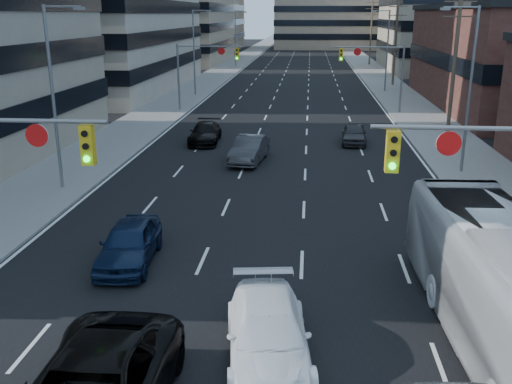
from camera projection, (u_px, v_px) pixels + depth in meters
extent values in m
cube|color=black|center=(302.00, 52.00, 132.66)|extent=(18.00, 300.00, 0.02)
cube|color=slate|center=(253.00, 52.00, 133.65)|extent=(5.00, 300.00, 0.15)
cube|color=slate|center=(352.00, 52.00, 131.63)|extent=(5.00, 300.00, 0.15)
cube|color=gray|center=(169.00, 17.00, 103.88)|extent=(20.00, 30.00, 16.00)
cube|color=gray|center=(460.00, 24.00, 88.46)|extent=(22.00, 28.00, 14.00)
cube|color=#ADA089|center=(191.00, 8.00, 141.64)|extent=(24.00, 24.00, 20.00)
cube|color=gray|center=(445.00, 26.00, 128.05)|extent=(22.00, 22.00, 12.00)
cube|color=gold|center=(88.00, 145.00, 15.56)|extent=(0.35, 0.28, 1.10)
cylinder|color=black|center=(84.00, 134.00, 15.31)|extent=(0.18, 0.06, 0.18)
cylinder|color=black|center=(86.00, 146.00, 15.41)|extent=(0.18, 0.06, 0.18)
cylinder|color=#0CE526|center=(87.00, 159.00, 15.52)|extent=(0.18, 0.06, 0.18)
cylinder|color=white|center=(37.00, 135.00, 15.58)|extent=(0.64, 0.06, 0.64)
cylinder|color=slate|center=(501.00, 129.00, 14.41)|extent=(6.50, 0.12, 0.12)
cube|color=gold|center=(392.00, 152.00, 14.84)|extent=(0.35, 0.28, 1.10)
cylinder|color=black|center=(394.00, 140.00, 14.59)|extent=(0.18, 0.06, 0.18)
cylinder|color=black|center=(393.00, 153.00, 14.69)|extent=(0.18, 0.06, 0.18)
cylinder|color=#0CE526|center=(392.00, 166.00, 14.79)|extent=(0.18, 0.06, 0.18)
cylinder|color=white|center=(449.00, 143.00, 14.62)|extent=(0.64, 0.06, 0.64)
cylinder|color=slate|center=(178.00, 78.00, 51.88)|extent=(0.18, 0.18, 6.00)
cylinder|color=slate|center=(210.00, 46.00, 50.78)|extent=(6.00, 0.12, 0.12)
cube|color=gold|center=(237.00, 54.00, 50.76)|extent=(0.35, 0.28, 1.10)
cylinder|color=black|center=(237.00, 50.00, 50.51)|extent=(0.18, 0.06, 0.18)
cylinder|color=black|center=(237.00, 54.00, 50.61)|extent=(0.18, 0.06, 0.18)
cylinder|color=#0CE526|center=(237.00, 58.00, 50.72)|extent=(0.18, 0.06, 0.18)
cylinder|color=white|center=(221.00, 51.00, 50.78)|extent=(0.64, 0.06, 0.64)
cylinder|color=slate|center=(402.00, 80.00, 50.12)|extent=(0.18, 0.18, 6.00)
cylinder|color=slate|center=(369.00, 47.00, 49.55)|extent=(6.00, 0.12, 0.12)
cube|color=gold|center=(341.00, 55.00, 49.95)|extent=(0.35, 0.28, 1.10)
cylinder|color=black|center=(341.00, 51.00, 49.70)|extent=(0.18, 0.06, 0.18)
cylinder|color=black|center=(341.00, 55.00, 49.80)|extent=(0.18, 0.06, 0.18)
cylinder|color=#0CE526|center=(341.00, 59.00, 49.91)|extent=(0.18, 0.06, 0.18)
cylinder|color=white|center=(357.00, 52.00, 49.73)|extent=(0.64, 0.06, 0.64)
cylinder|color=#4C3D2D|center=(455.00, 59.00, 40.63)|extent=(0.28, 0.28, 11.00)
cube|color=#4C3D2D|center=(461.00, 1.00, 39.46)|extent=(2.20, 0.10, 0.10)
cube|color=#4C3D2D|center=(459.00, 16.00, 39.76)|extent=(2.20, 0.10, 0.10)
cylinder|color=#4C3D2D|center=(396.00, 40.00, 69.13)|extent=(0.28, 0.28, 11.00)
cube|color=#4C3D2D|center=(398.00, 7.00, 67.97)|extent=(2.20, 0.10, 0.10)
cube|color=#4C3D2D|center=(397.00, 15.00, 68.27)|extent=(2.20, 0.10, 0.10)
cylinder|color=#4C3D2D|center=(371.00, 33.00, 97.64)|extent=(0.28, 0.28, 11.00)
cube|color=#4C3D2D|center=(373.00, 2.00, 96.17)|extent=(2.20, 0.10, 0.10)
cube|color=#4C3D2D|center=(372.00, 9.00, 96.47)|extent=(2.20, 0.10, 0.10)
cube|color=#4C3D2D|center=(372.00, 15.00, 96.77)|extent=(2.20, 0.10, 0.10)
cylinder|color=slate|center=(53.00, 101.00, 27.72)|extent=(0.16, 0.16, 9.00)
cylinder|color=slate|center=(62.00, 6.00, 26.33)|extent=(1.80, 0.10, 0.10)
cube|color=slate|center=(79.00, 8.00, 26.28)|extent=(0.50, 0.22, 0.14)
cylinder|color=slate|center=(194.00, 54.00, 60.98)|extent=(0.16, 0.16, 9.00)
cylinder|color=slate|center=(201.00, 11.00, 59.58)|extent=(1.80, 0.10, 0.10)
cube|color=slate|center=(209.00, 11.00, 59.54)|extent=(0.50, 0.22, 0.14)
cylinder|color=slate|center=(235.00, 40.00, 94.23)|extent=(0.16, 0.16, 9.00)
cylinder|color=slate|center=(241.00, 12.00, 92.84)|extent=(1.80, 0.10, 0.10)
cube|color=slate|center=(245.00, 12.00, 92.79)|extent=(0.50, 0.22, 0.14)
cylinder|color=slate|center=(470.00, 93.00, 30.63)|extent=(0.16, 0.16, 9.00)
cylinder|color=slate|center=(461.00, 7.00, 29.39)|extent=(1.80, 0.10, 0.10)
cube|color=slate|center=(445.00, 9.00, 29.48)|extent=(0.50, 0.22, 0.14)
cylinder|color=slate|center=(387.00, 52.00, 63.88)|extent=(0.16, 0.16, 9.00)
cylinder|color=slate|center=(382.00, 11.00, 62.65)|extent=(1.80, 0.10, 0.10)
cube|color=slate|center=(374.00, 11.00, 62.74)|extent=(0.50, 0.22, 0.14)
imported|color=white|center=(268.00, 334.00, 14.57)|extent=(2.76, 5.39, 1.50)
imported|color=#BEBEBE|center=(512.00, 294.00, 14.68)|extent=(3.39, 12.23, 3.37)
imported|color=#0D1B36|center=(129.00, 243.00, 20.31)|extent=(2.10, 4.58, 1.52)
imported|color=#323234|center=(249.00, 149.00, 34.29)|extent=(2.21, 4.87, 1.55)
imported|color=black|center=(205.00, 133.00, 39.43)|extent=(2.15, 4.86, 1.39)
imported|color=#2E2E30|center=(354.00, 134.00, 39.23)|extent=(1.87, 4.14, 1.38)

